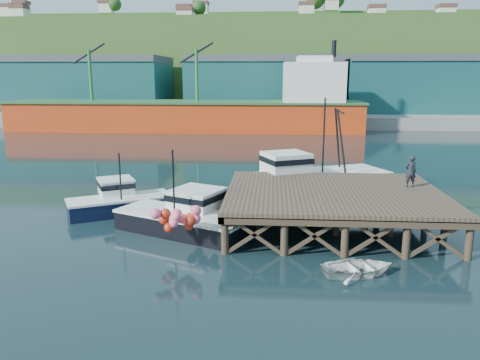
# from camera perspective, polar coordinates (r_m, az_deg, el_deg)

# --- Properties ---
(ground) EXTENTS (300.00, 300.00, 0.00)m
(ground) POSITION_cam_1_polar(r_m,az_deg,el_deg) (27.34, -0.41, -5.39)
(ground) COLOR black
(ground) RESTS_ON ground
(wharf) EXTENTS (12.00, 10.00, 2.62)m
(wharf) POSITION_cam_1_polar(r_m,az_deg,el_deg) (26.78, 11.38, -1.70)
(wharf) COLOR brown
(wharf) RESTS_ON ground
(far_quay) EXTENTS (160.00, 40.00, 2.00)m
(far_quay) POSITION_cam_1_polar(r_m,az_deg,el_deg) (96.25, 2.88, 8.06)
(far_quay) COLOR gray
(far_quay) RESTS_ON ground
(warehouse_left) EXTENTS (32.00, 16.00, 9.00)m
(warehouse_left) POSITION_cam_1_polar(r_m,az_deg,el_deg) (98.22, -18.41, 10.75)
(warehouse_left) COLOR #174C4F
(warehouse_left) RESTS_ON far_quay
(warehouse_mid) EXTENTS (28.00, 16.00, 9.00)m
(warehouse_mid) POSITION_cam_1_polar(r_m,az_deg,el_deg) (90.99, 2.85, 11.27)
(warehouse_mid) COLOR #174C4F
(warehouse_mid) RESTS_ON far_quay
(warehouse_right) EXTENTS (30.00, 16.00, 9.00)m
(warehouse_right) POSITION_cam_1_polar(r_m,az_deg,el_deg) (95.16, 21.55, 10.49)
(warehouse_right) COLOR #174C4F
(warehouse_right) RESTS_ON far_quay
(cargo_ship) EXTENTS (55.50, 10.00, 13.75)m
(cargo_ship) POSITION_cam_1_polar(r_m,az_deg,el_deg) (74.86, -4.04, 8.56)
(cargo_ship) COLOR red
(cargo_ship) RESTS_ON ground
(hillside) EXTENTS (220.00, 50.00, 22.00)m
(hillside) POSITION_cam_1_polar(r_m,az_deg,el_deg) (125.99, 3.25, 13.65)
(hillside) COLOR #2D511E
(hillside) RESTS_ON ground
(boat_navy) EXTENTS (6.61, 5.03, 3.94)m
(boat_navy) POSITION_cam_1_polar(r_m,az_deg,el_deg) (30.47, -14.55, -2.37)
(boat_navy) COLOR black
(boat_navy) RESTS_ON ground
(boat_black) EXTENTS (8.09, 6.75, 4.71)m
(boat_black) POSITION_cam_1_polar(r_m,az_deg,el_deg) (26.06, -6.53, -4.39)
(boat_black) COLOR black
(boat_black) RESTS_ON ground
(trawler) EXTENTS (11.06, 7.76, 7.00)m
(trawler) POSITION_cam_1_polar(r_m,az_deg,el_deg) (33.30, 8.78, 0.29)
(trawler) COLOR beige
(trawler) RESTS_ON ground
(dinghy) EXTENTS (3.66, 3.02, 0.66)m
(dinghy) POSITION_cam_1_polar(r_m,az_deg,el_deg) (21.16, 14.19, -10.31)
(dinghy) COLOR white
(dinghy) RESTS_ON ground
(dockworker) EXTENTS (0.71, 0.50, 1.84)m
(dockworker) POSITION_cam_1_polar(r_m,az_deg,el_deg) (28.75, 20.08, 1.00)
(dockworker) COLOR black
(dockworker) RESTS_ON wharf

